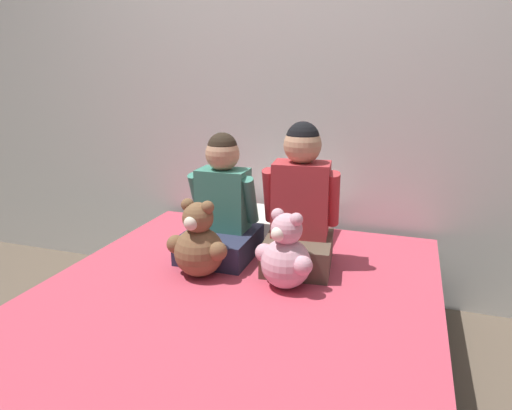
{
  "coord_description": "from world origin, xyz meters",
  "views": [
    {
      "loc": [
        0.6,
        -1.43,
        1.24
      ],
      "look_at": [
        0.0,
        0.34,
        0.69
      ],
      "focal_mm": 32.0,
      "sensor_mm": 36.0,
      "label": 1
    }
  ],
  "objects_px": {
    "child_on_left": "(222,209)",
    "teddy_bear_held_by_left_child": "(199,244)",
    "bed": "(228,347)",
    "pillow_at_headboard": "(281,225)",
    "teddy_bear_held_by_right_child": "(286,256)",
    "child_on_right": "(300,208)"
  },
  "relations": [
    {
      "from": "child_on_left",
      "to": "teddy_bear_held_by_right_child",
      "type": "distance_m",
      "value": 0.45
    },
    {
      "from": "bed",
      "to": "teddy_bear_held_by_left_child",
      "type": "relative_size",
      "value": 5.69
    },
    {
      "from": "teddy_bear_held_by_right_child",
      "to": "bed",
      "type": "bearing_deg",
      "value": -112.19
    },
    {
      "from": "bed",
      "to": "child_on_right",
      "type": "height_order",
      "value": "child_on_right"
    },
    {
      "from": "bed",
      "to": "pillow_at_headboard",
      "type": "xyz_separation_m",
      "value": [
        0.0,
        0.75,
        0.26
      ]
    },
    {
      "from": "bed",
      "to": "teddy_bear_held_by_left_child",
      "type": "distance_m",
      "value": 0.43
    },
    {
      "from": "child_on_left",
      "to": "teddy_bear_held_by_right_child",
      "type": "height_order",
      "value": "child_on_left"
    },
    {
      "from": "pillow_at_headboard",
      "to": "child_on_left",
      "type": "bearing_deg",
      "value": -120.33
    },
    {
      "from": "bed",
      "to": "child_on_right",
      "type": "relative_size",
      "value": 2.99
    },
    {
      "from": "child_on_right",
      "to": "pillow_at_headboard",
      "type": "distance_m",
      "value": 0.43
    },
    {
      "from": "bed",
      "to": "pillow_at_headboard",
      "type": "bearing_deg",
      "value": 90.0
    },
    {
      "from": "child_on_right",
      "to": "teddy_bear_held_by_right_child",
      "type": "relative_size",
      "value": 1.98
    },
    {
      "from": "teddy_bear_held_by_left_child",
      "to": "pillow_at_headboard",
      "type": "distance_m",
      "value": 0.62
    },
    {
      "from": "child_on_left",
      "to": "pillow_at_headboard",
      "type": "bearing_deg",
      "value": 59.33
    },
    {
      "from": "child_on_left",
      "to": "teddy_bear_held_by_left_child",
      "type": "distance_m",
      "value": 0.26
    },
    {
      "from": "bed",
      "to": "pillow_at_headboard",
      "type": "height_order",
      "value": "pillow_at_headboard"
    },
    {
      "from": "teddy_bear_held_by_left_child",
      "to": "pillow_at_headboard",
      "type": "xyz_separation_m",
      "value": [
        0.19,
        0.58,
        -0.08
      ]
    },
    {
      "from": "teddy_bear_held_by_right_child",
      "to": "pillow_at_headboard",
      "type": "height_order",
      "value": "teddy_bear_held_by_right_child"
    },
    {
      "from": "teddy_bear_held_by_right_child",
      "to": "pillow_at_headboard",
      "type": "xyz_separation_m",
      "value": [
        -0.18,
        0.57,
        -0.08
      ]
    },
    {
      "from": "teddy_bear_held_by_left_child",
      "to": "pillow_at_headboard",
      "type": "height_order",
      "value": "teddy_bear_held_by_left_child"
    },
    {
      "from": "teddy_bear_held_by_left_child",
      "to": "child_on_left",
      "type": "bearing_deg",
      "value": 94.68
    },
    {
      "from": "child_on_right",
      "to": "teddy_bear_held_by_right_child",
      "type": "bearing_deg",
      "value": -95.72
    }
  ]
}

